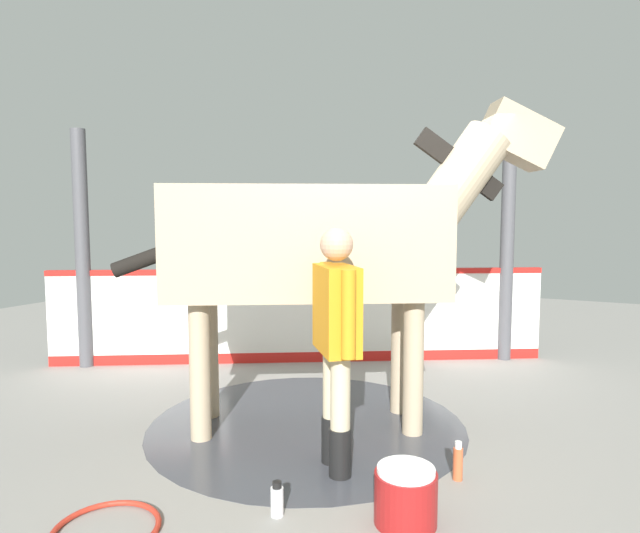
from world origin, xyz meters
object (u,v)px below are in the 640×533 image
at_px(handler, 336,333).
at_px(hose_coil, 106,530).
at_px(bottle_spray, 458,462).
at_px(horse, 323,241).
at_px(wash_bucket, 406,496).
at_px(bottle_shampoo, 277,500).

height_order(handler, hose_coil, handler).
xyz_separation_m(handler, bottle_spray, (0.21, -0.77, -0.82)).
distance_m(horse, bottle_spray, 1.89).
xyz_separation_m(bottle_spray, hose_coil, (-1.43, 1.59, -0.10)).
distance_m(wash_bucket, hose_coil, 1.64).
relative_size(horse, handler, 1.96).
height_order(horse, bottle_shampoo, horse).
relative_size(bottle_spray, hose_coil, 0.44).
height_order(bottle_shampoo, bottle_spray, bottle_spray).
relative_size(bottle_shampoo, hose_coil, 0.35).
xyz_separation_m(handler, hose_coil, (-1.22, 0.81, -0.92)).
bearing_deg(hose_coil, handler, -33.70).
bearing_deg(handler, hose_coil, 17.26).
bearing_deg(horse, handler, -87.55).
bearing_deg(wash_bucket, handler, 55.49).
bearing_deg(wash_bucket, hose_coil, 119.19).
relative_size(handler, wash_bucket, 4.67).
bearing_deg(horse, hose_coil, -131.15).
distance_m(horse, bottle_shampoo, 1.99).
relative_size(horse, bottle_spray, 12.47).
distance_m(bottle_shampoo, bottle_spray, 1.22).
xyz_separation_m(horse, bottle_shampoo, (-1.35, -0.36, -1.42)).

